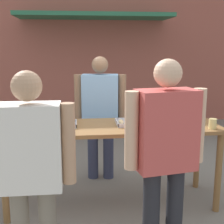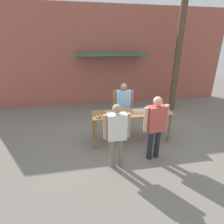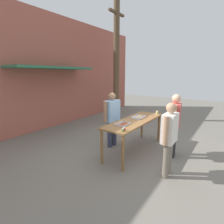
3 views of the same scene
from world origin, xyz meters
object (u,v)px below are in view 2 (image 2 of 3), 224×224
Objects in this scene: food_tray_buns at (140,111)px; condiment_jar_ketchup at (100,117)px; utility_pole at (179,46)px; beer_cup at (168,112)px; person_server_behind_table at (123,104)px; person_customer_with_cup at (156,124)px; food_tray_sausages at (112,113)px; person_customer_holding_hotdog at (117,132)px; condiment_jar_mustard at (97,117)px.

condiment_jar_ketchup is (-1.24, -0.27, 0.02)m from food_tray_buns.
utility_pole reaches higher than food_tray_buns.
person_server_behind_table reaches higher than beer_cup.
utility_pole is at bearing -134.71° from person_customer_with_cup.
utility_pole reaches higher than condiment_jar_ketchup.
food_tray_buns is at bearing -135.14° from utility_pole.
food_tray_sausages is 1.21m from person_customer_holding_hotdog.
condiment_jar_mustard is at bearing -167.81° from food_tray_buns.
condiment_jar_ketchup is 1.31m from person_server_behind_table.
food_tray_sausages is 0.25× the size of person_server_behind_table.
person_customer_with_cup is at bearing -28.22° from condiment_jar_mustard.
person_server_behind_table is at bearing -108.03° from person_customer_holding_hotdog.
person_customer_with_cup is at bearing -124.59° from utility_pole.
food_tray_sausages is 0.07× the size of utility_pole.
condiment_jar_mustard is at bearing -179.66° from beer_cup.
beer_cup reaches higher than food_tray_sausages.
person_customer_holding_hotdog reaches higher than condiment_jar_mustard.
food_tray_sausages is at bearing 179.91° from food_tray_buns.
condiment_jar_ketchup is at bearing -144.33° from food_tray_sausages.
person_customer_holding_hotdog is at bearing -69.01° from condiment_jar_mustard.
person_server_behind_table is (0.89, 0.97, 0.01)m from condiment_jar_ketchup.
condiment_jar_mustard is at bearing -148.04° from food_tray_sausages.
utility_pole is at bearing 36.14° from condiment_jar_ketchup.
condiment_jar_mustard is 0.70× the size of beer_cup.
condiment_jar_mustard is at bearing -168.71° from condiment_jar_ketchup.
utility_pole is (3.72, 2.67, 1.80)m from condiment_jar_mustard.
food_tray_buns is 0.27× the size of person_customer_holding_hotdog.
utility_pole is (3.37, 3.59, 1.81)m from person_customer_holding_hotdog.
food_tray_sausages is at bearing 170.44° from beer_cup.
person_customer_with_cup is (0.40, -1.72, 0.02)m from person_server_behind_table.
food_tray_sausages is at bearing 31.96° from condiment_jar_mustard.
condiment_jar_mustard is at bearing -127.87° from person_server_behind_table.
person_server_behind_table reaches higher than person_customer_holding_hotdog.
food_tray_sausages is 0.46m from condiment_jar_ketchup.
food_tray_sausages is 4.43m from utility_pole.
person_server_behind_table is (0.51, 0.70, 0.03)m from food_tray_sausages.
person_server_behind_table reaches higher than condiment_jar_ketchup.
person_server_behind_table is at bearing 45.35° from condiment_jar_mustard.
beer_cup is at bearing -121.52° from utility_pole.
person_server_behind_table is at bearing 47.42° from condiment_jar_ketchup.
condiment_jar_ketchup is at bearing -143.86° from utility_pole.
beer_cup is (1.63, -0.27, 0.04)m from food_tray_sausages.
person_customer_holding_hotdog reaches higher than food_tray_sausages.
condiment_jar_ketchup is at bearing 11.29° from condiment_jar_mustard.
person_customer_with_cup is 0.31× the size of utility_pole.
condiment_jar_ketchup is at bearing 179.88° from beer_cup.
utility_pole is at bearing 58.48° from beer_cup.
person_customer_with_cup reaches higher than condiment_jar_mustard.
condiment_jar_ketchup is at bearing -40.42° from person_customer_with_cup.
person_customer_with_cup reaches higher than condiment_jar_ketchup.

